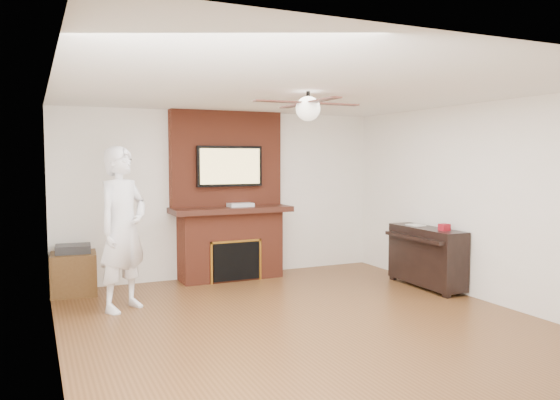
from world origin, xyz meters
name	(u,v)px	position (x,y,z in m)	size (l,w,h in m)	color
room_shell	(308,210)	(0.00, 0.00, 1.25)	(5.36, 5.86, 2.86)	brown
fireplace	(229,212)	(0.00, 2.55, 1.00)	(1.78, 0.64, 2.50)	brown
tv	(230,166)	(0.00, 2.50, 1.68)	(1.00, 0.08, 0.60)	black
ceiling_fan	(308,108)	(0.00, 0.00, 2.33)	(1.21, 1.21, 0.31)	black
person	(123,229)	(-1.71, 1.43, 0.97)	(0.71, 0.47, 1.94)	white
side_table	(74,271)	(-2.20, 2.48, 0.30)	(0.61, 0.61, 0.66)	#563718
piano	(426,255)	(2.30, 0.84, 0.45)	(0.50, 1.29, 0.93)	black
cable_box	(240,205)	(0.15, 2.45, 1.11)	(0.37, 0.21, 0.05)	silver
candle_orange	(223,277)	(-0.17, 2.34, 0.07)	(0.08, 0.08, 0.13)	orange
candle_green	(227,278)	(-0.11, 2.34, 0.05)	(0.07, 0.07, 0.10)	#378334
candle_cream	(241,275)	(0.11, 2.37, 0.06)	(0.07, 0.07, 0.12)	beige
candle_blue	(253,276)	(0.29, 2.32, 0.04)	(0.07, 0.07, 0.08)	#3751A6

